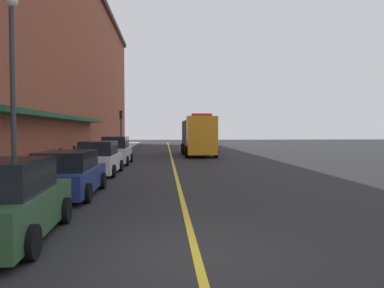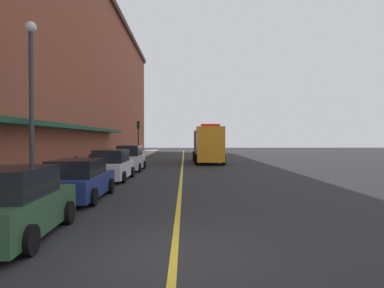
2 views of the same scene
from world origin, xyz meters
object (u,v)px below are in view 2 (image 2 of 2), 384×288
parked_car_1 (79,180)px  parking_meter_1 (90,161)px  traffic_light_near (138,132)px  street_lamp_left (31,89)px  parking_meter_2 (107,157)px  parked_car_0 (13,205)px  parked_car_2 (112,166)px  utility_truck (208,145)px  parked_car_3 (130,159)px  parking_meter_0 (76,165)px

parked_car_1 → parking_meter_1: 6.72m
traffic_light_near → street_lamp_left: bearing=-91.4°
parked_car_1 → parking_meter_2: size_ratio=3.38×
traffic_light_near → parking_meter_2: bearing=-90.2°
parked_car_0 → traffic_light_near: 31.97m
parked_car_2 → parked_car_1: bearing=-179.3°
parked_car_0 → utility_truck: (6.38, 25.36, 0.97)m
utility_truck → street_lamp_left: size_ratio=1.26×
parked_car_2 → parking_meter_2: 4.97m
parked_car_1 → parked_car_3: 11.99m
parking_meter_2 → street_lamp_left: size_ratio=0.19×
parking_meter_2 → traffic_light_near: (0.06, 15.72, 2.10)m
parked_car_1 → parking_meter_0: 4.26m
parked_car_0 → traffic_light_near: traffic_light_near is taller
utility_truck → parking_meter_0: bearing=-26.4°
parked_car_1 → utility_truck: size_ratio=0.51×
traffic_light_near → parked_car_2: bearing=-86.3°
utility_truck → parking_meter_0: (-7.83, -16.13, -0.71)m
utility_truck → parking_meter_1: utility_truck is taller
street_lamp_left → parking_meter_2: bearing=86.7°
parked_car_1 → parked_car_3: size_ratio=1.03×
parking_meter_0 → traffic_light_near: size_ratio=0.31×
parked_car_0 → parked_car_3: size_ratio=0.97×
parked_car_3 → parking_meter_0: parked_car_3 is taller
parking_meter_0 → parked_car_1: bearing=-71.0°
parked_car_1 → street_lamp_left: size_ratio=0.65×
parked_car_0 → parked_car_1: bearing=-1.4°
parked_car_2 → parking_meter_1: parked_car_2 is taller
parked_car_0 → parked_car_1: 5.21m
utility_truck → parking_meter_1: (-7.83, -13.58, -0.71)m
parking_meter_0 → parking_meter_2: (0.00, 6.90, 0.00)m
street_lamp_left → traffic_light_near: (0.66, 26.29, -1.24)m
parked_car_0 → street_lamp_left: bearing=18.0°
parking_meter_0 → parking_meter_2: size_ratio=1.00×
parking_meter_1 → street_lamp_left: 7.08m
utility_truck → parking_meter_0: 17.95m
parking_meter_2 → parked_car_0: bearing=-84.8°
parked_car_3 → utility_truck: (6.37, 8.16, 0.89)m
parked_car_3 → parking_meter_2: size_ratio=3.27×
utility_truck → parking_meter_1: size_ratio=6.56×
parked_car_1 → parking_meter_1: size_ratio=3.38×
parked_car_2 → street_lamp_left: (-1.98, -5.79, 3.58)m
street_lamp_left → parking_meter_1: bearing=84.5°
parked_car_3 → parked_car_1: bearing=-180.0°
parked_car_0 → utility_truck: 26.17m
parked_car_0 → parked_car_1: parked_car_0 is taller
utility_truck → traffic_light_near: size_ratio=2.03×
parking_meter_0 → street_lamp_left: street_lamp_left is taller
utility_truck → parking_meter_1: 15.70m
parking_meter_2 → traffic_light_near: 15.86m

